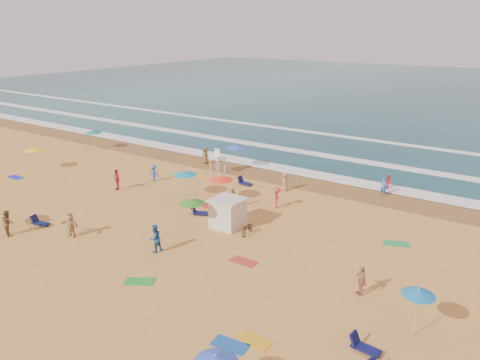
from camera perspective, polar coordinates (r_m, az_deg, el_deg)
The scene contains 12 objects.
ground at distance 33.91m, azimuth -2.34°, elevation -5.78°, with size 220.00×220.00×0.00m, color gold.
ocean at distance 111.22m, azimuth 24.74°, elevation 9.54°, with size 220.00×140.00×0.18m, color #0C4756.
wet_sand at distance 43.88m, azimuth 7.41°, elevation -0.20°, with size 220.00×220.00×0.00m, color olive.
surf_foam at distance 51.56m, azimuth 11.90°, elevation 2.47°, with size 200.00×18.70×0.05m.
cabana at distance 33.66m, azimuth -1.51°, elevation -4.10°, with size 2.00×2.00×2.00m, color silver.
cabana_roof at distance 33.27m, azimuth -1.53°, elevation -2.41°, with size 2.20×2.20×0.12m, color silver.
bicycle at distance 32.67m, azimuth 0.91°, elevation -5.91°, with size 0.57×1.62×0.85m, color black.
lifeguard_stand at distance 45.73m, azimuth -2.75°, elevation 2.07°, with size 1.20×1.20×2.10m, color white, non-canonical shape.
beach_umbrellas at distance 33.15m, azimuth -1.46°, elevation -2.32°, with size 60.24×27.60×0.76m.
loungers at distance 29.90m, azimuth 1.90°, elevation -8.89°, with size 56.96×18.25×0.34m.
towels at distance 32.02m, azimuth -5.13°, elevation -7.33°, with size 50.39×18.15×0.03m.
beachgoers at distance 36.07m, azimuth 2.50°, elevation -2.85°, with size 33.18×25.15×2.13m.
Camera 1 is at (18.54, -24.79, 13.84)m, focal length 35.00 mm.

